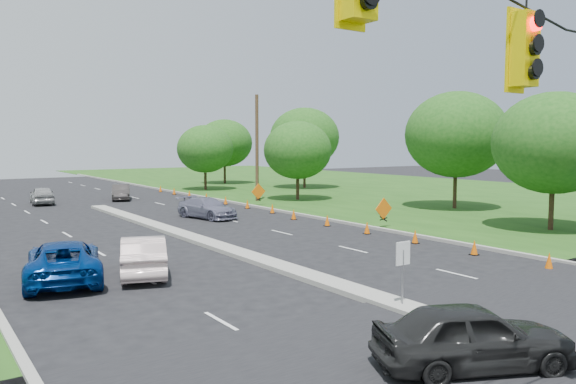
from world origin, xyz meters
TOP-DOWN VIEW (x-y plane):
  - grass_right at (30.00, 20.00)m, footprint 40.00×160.00m
  - curb_right at (10.10, 30.00)m, footprint 0.25×110.00m
  - median at (0.00, 21.00)m, footprint 1.00×34.00m
  - median_sign at (0.00, 6.00)m, footprint 0.55×0.06m
  - utility_pole_far_right at (12.50, 35.00)m, footprint 0.28×0.28m
  - cone_1 at (8.61, 6.50)m, footprint 0.32×0.32m
  - cone_2 at (8.61, 10.00)m, footprint 0.32×0.32m
  - cone_3 at (8.61, 13.50)m, footprint 0.32×0.32m
  - cone_4 at (8.61, 17.00)m, footprint 0.32×0.32m
  - cone_5 at (8.61, 20.50)m, footprint 0.32×0.32m
  - cone_6 at (8.61, 24.00)m, footprint 0.32×0.32m
  - cone_7 at (9.21, 27.50)m, footprint 0.32×0.32m
  - cone_8 at (9.21, 31.00)m, footprint 0.32×0.32m
  - cone_9 at (9.21, 34.50)m, footprint 0.32×0.32m
  - cone_10 at (9.21, 38.00)m, footprint 0.32×0.32m
  - cone_11 at (9.21, 41.50)m, footprint 0.32×0.32m
  - cone_12 at (9.21, 45.00)m, footprint 0.32×0.32m
  - cone_13 at (9.21, 48.50)m, footprint 0.32×0.32m
  - work_sign_1 at (10.80, 18.00)m, footprint 1.27×0.58m
  - work_sign_2 at (10.80, 32.00)m, footprint 1.27×0.58m
  - tree_7 at (18.00, 12.00)m, footprint 6.72×6.72m
  - tree_8 at (22.00, 22.00)m, footprint 7.56×7.56m
  - tree_9 at (16.00, 34.00)m, footprint 5.88×5.88m
  - tree_10 at (24.00, 44.00)m, footprint 7.56×7.56m
  - tree_11 at (20.00, 55.00)m, footprint 6.72×6.72m
  - tree_12 at (14.00, 48.00)m, footprint 5.88×5.88m
  - black_sedan at (-1.98, 1.98)m, footprint 4.71×3.41m
  - white_sedan at (-4.83, 14.61)m, footprint 2.96×4.79m
  - blue_pickup at (-7.53, 15.25)m, footprint 3.60×5.77m
  - silver_car_far at (4.26, 27.76)m, footprint 2.93×5.03m
  - silver_car_oncoming at (-3.01, 43.05)m, footprint 2.19×4.43m
  - dark_car_receding at (3.39, 42.88)m, footprint 2.70×4.40m

SIDE VIEW (x-z plane):
  - grass_right at x=30.00m, z-range -0.03..0.03m
  - curb_right at x=10.10m, z-range -0.08..0.08m
  - median at x=0.00m, z-range -0.09..0.09m
  - cone_1 at x=8.61m, z-range 0.00..0.70m
  - cone_2 at x=8.61m, z-range 0.00..0.70m
  - cone_3 at x=8.61m, z-range 0.00..0.70m
  - cone_4 at x=8.61m, z-range 0.00..0.70m
  - cone_5 at x=8.61m, z-range 0.00..0.70m
  - cone_6 at x=8.61m, z-range 0.00..0.70m
  - cone_7 at x=9.21m, z-range 0.00..0.70m
  - cone_8 at x=9.21m, z-range 0.00..0.70m
  - cone_9 at x=9.21m, z-range 0.00..0.70m
  - cone_10 at x=9.21m, z-range 0.00..0.70m
  - cone_11 at x=9.21m, z-range 0.00..0.70m
  - cone_12 at x=9.21m, z-range 0.00..0.70m
  - cone_13 at x=9.21m, z-range 0.00..0.70m
  - dark_car_receding at x=3.39m, z-range 0.00..1.37m
  - silver_car_far at x=4.26m, z-range 0.00..1.37m
  - silver_car_oncoming at x=-3.01m, z-range 0.00..1.45m
  - blue_pickup at x=-7.53m, z-range 0.00..1.49m
  - black_sedan at x=-1.98m, z-range 0.00..1.49m
  - white_sedan at x=-4.83m, z-range 0.00..1.49m
  - work_sign_1 at x=10.80m, z-range 0.41..1.78m
  - work_sign_2 at x=10.80m, z-range 0.41..1.78m
  - median_sign at x=0.00m, z-range 0.44..2.49m
  - tree_9 at x=16.00m, z-range 0.91..7.77m
  - tree_12 at x=14.00m, z-range 0.91..7.77m
  - utility_pole_far_right at x=12.50m, z-range 0.00..9.00m
  - tree_7 at x=18.00m, z-range 1.04..8.88m
  - tree_11 at x=20.00m, z-range 1.04..8.88m
  - tree_8 at x=22.00m, z-range 1.17..9.99m
  - tree_10 at x=24.00m, z-range 1.17..9.99m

